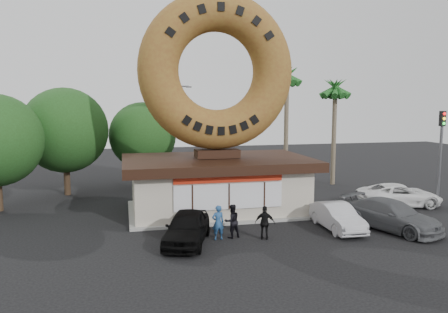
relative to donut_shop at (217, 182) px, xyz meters
name	(u,v)px	position (x,y,z in m)	size (l,w,h in m)	color
ground	(243,241)	(0.00, -5.98, -1.77)	(90.00, 90.00, 0.00)	black
donut_shop	(217,182)	(0.00, 0.00, 0.00)	(11.20, 7.20, 3.80)	beige
giant_donut	(217,71)	(0.00, 0.02, 6.66)	(9.25, 9.25, 2.36)	olive
tree_west	(65,130)	(-9.50, 7.02, 2.87)	(6.00, 6.00, 7.65)	#473321
tree_mid	(143,136)	(-4.00, 9.02, 2.25)	(5.20, 5.20, 6.63)	#473321
palm_near	(287,80)	(7.50, 8.02, 6.65)	(2.60, 2.60, 9.75)	#726651
palm_far	(335,91)	(11.00, 6.52, 5.72)	(2.60, 2.60, 8.75)	#726651
street_lamp	(169,129)	(-1.86, 10.02, 2.72)	(2.11, 0.20, 8.00)	#59595E
traffic_signal	(441,146)	(14.00, -1.99, 2.10)	(0.30, 0.38, 6.07)	#59595E
person_left	(218,222)	(-1.14, -5.51, -0.92)	(0.62, 0.40, 1.69)	navy
person_center	(232,221)	(-0.41, -5.36, -0.94)	(0.81, 0.63, 1.66)	black
person_right	(265,223)	(1.08, -6.00, -0.94)	(0.96, 0.40, 1.64)	black
car_black	(187,227)	(-2.68, -5.73, -1.00)	(1.80, 4.48, 1.53)	black
car_silver	(337,217)	(5.27, -5.27, -1.09)	(1.44, 4.12, 1.36)	#AFAEB3
car_grey	(391,215)	(8.02, -5.91, -1.00)	(2.16, 5.30, 1.54)	#595B5E
car_white	(400,195)	(11.63, -1.42, -1.05)	(2.39, 5.18, 1.44)	silver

